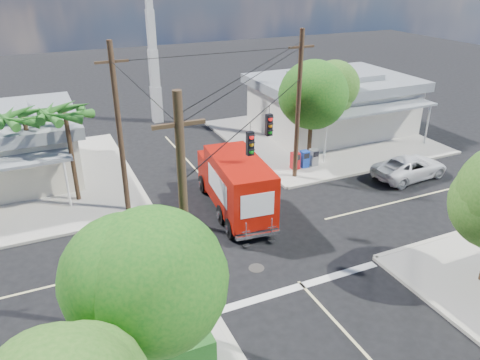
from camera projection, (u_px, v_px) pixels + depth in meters
ground at (257, 236)px, 23.04m from camera, size 120.00×120.00×0.00m
sidewalk_ne at (321, 137)px, 36.07m from camera, size 14.12×14.12×0.14m
sidewalk_nw at (13, 187)px, 27.92m from camera, size 14.12×14.12×0.14m
road_markings at (271, 251)px, 21.82m from camera, size 32.00×32.00×0.01m
building_ne at (333, 102)px, 36.63m from camera, size 11.80×10.20×4.50m
radio_tower at (153, 54)px, 37.37m from camera, size 0.80×0.80×17.00m
tree_sw_front at (149, 291)px, 12.36m from camera, size 3.88×3.78×6.03m
tree_ne_front at (313, 94)px, 29.32m from camera, size 4.21×4.14×6.66m
tree_ne_back at (327, 91)px, 32.35m from camera, size 3.77×3.66×5.82m
palm_nw_front at (65, 115)px, 24.30m from camera, size 3.01×3.08×5.59m
palm_nw_back at (24, 119)px, 24.94m from camera, size 3.01×3.08×5.19m
utility_poles at (213, 141)px, 21.80m from camera, size 12.00×10.68×9.00m
picket_fence at (118, 353)px, 15.20m from camera, size 5.94×0.06×1.00m
vending_boxes at (304, 159)px, 30.30m from camera, size 1.90×0.50×1.10m
delivery_truck at (235, 183)px, 24.71m from camera, size 3.04×7.63×3.22m
parked_car at (410, 167)px, 29.08m from camera, size 5.18×2.73×1.39m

